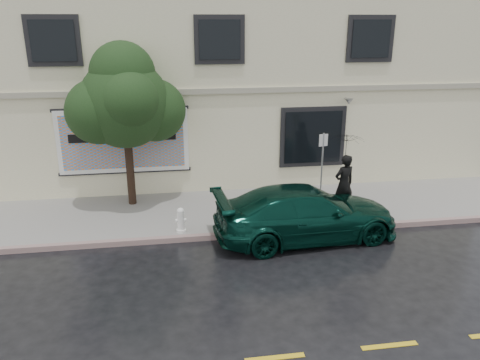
{
  "coord_description": "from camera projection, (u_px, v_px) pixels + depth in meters",
  "views": [
    {
      "loc": [
        -1.67,
        -10.27,
        5.79
      ],
      "look_at": [
        0.23,
        2.2,
        1.46
      ],
      "focal_mm": 35.0,
      "sensor_mm": 36.0,
      "label": 1
    }
  ],
  "objects": [
    {
      "name": "road_marking",
      "position": [
        275.0,
        358.0,
        8.45
      ],
      "size": [
        19.0,
        0.12,
        0.01
      ],
      "primitive_type": "cube",
      "color": "gold",
      "rests_on": "ground"
    },
    {
      "name": "sign_pole",
      "position": [
        322.0,
        162.0,
        14.63
      ],
      "size": [
        0.29,
        0.07,
        2.35
      ],
      "rotation": [
        0.0,
        0.0,
        0.18
      ],
      "color": "#9A9CA2",
      "rests_on": "sidewalk"
    },
    {
      "name": "pedestrian",
      "position": [
        344.0,
        184.0,
        14.18
      ],
      "size": [
        0.77,
        0.61,
        1.84
      ],
      "primitive_type": "imported",
      "rotation": [
        0.0,
        0.0,
        3.43
      ],
      "color": "black",
      "rests_on": "sidewalk"
    },
    {
      "name": "street_tree",
      "position": [
        125.0,
        104.0,
        14.12
      ],
      "size": [
        2.72,
        2.72,
        4.61
      ],
      "color": "black",
      "rests_on": "sidewalk"
    },
    {
      "name": "fire_hydrant",
      "position": [
        181.0,
        220.0,
        13.03
      ],
      "size": [
        0.29,
        0.28,
        0.72
      ],
      "rotation": [
        0.0,
        0.0,
        0.37
      ],
      "color": "white",
      "rests_on": "sidewalk"
    },
    {
      "name": "building",
      "position": [
        209.0,
        79.0,
        19.0
      ],
      "size": [
        20.0,
        8.12,
        7.0
      ],
      "color": "beige",
      "rests_on": "ground"
    },
    {
      "name": "car",
      "position": [
        306.0,
        213.0,
        12.88
      ],
      "size": [
        5.25,
        2.67,
        1.48
      ],
      "primitive_type": "imported",
      "rotation": [
        0.0,
        0.0,
        1.66
      ],
      "color": "#072D24",
      "rests_on": "ground"
    },
    {
      "name": "ground",
      "position": [
        244.0,
        264.0,
        11.72
      ],
      "size": [
        90.0,
        90.0,
        0.0
      ],
      "primitive_type": "plane",
      "color": "black",
      "rests_on": "ground"
    },
    {
      "name": "sidewalk",
      "position": [
        228.0,
        211.0,
        14.74
      ],
      "size": [
        20.0,
        3.5,
        0.15
      ],
      "primitive_type": "cube",
      "color": "gray",
      "rests_on": "ground"
    },
    {
      "name": "curb",
      "position": [
        236.0,
        235.0,
        13.1
      ],
      "size": [
        20.0,
        0.18,
        0.16
      ],
      "primitive_type": "cube",
      "color": "gray",
      "rests_on": "ground"
    },
    {
      "name": "umbrella",
      "position": [
        347.0,
        142.0,
        13.75
      ],
      "size": [
        1.39,
        1.39,
        0.78
      ],
      "primitive_type": "imported",
      "rotation": [
        0.0,
        0.0,
        0.41
      ],
      "color": "black",
      "rests_on": "pedestrian"
    },
    {
      "name": "billboard",
      "position": [
        123.0,
        141.0,
        15.2
      ],
      "size": [
        4.3,
        0.16,
        2.2
      ],
      "color": "white",
      "rests_on": "ground"
    }
  ]
}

